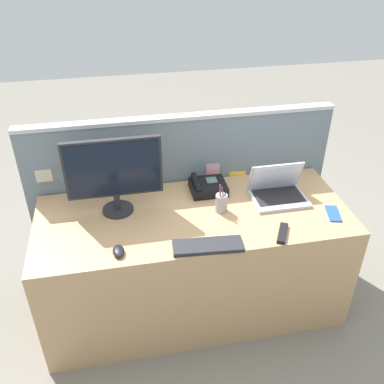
% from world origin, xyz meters
% --- Properties ---
extents(ground_plane, '(10.00, 10.00, 0.00)m').
position_xyz_m(ground_plane, '(0.00, 0.00, 0.00)').
color(ground_plane, slate).
extents(desk, '(1.82, 0.74, 0.74)m').
position_xyz_m(desk, '(0.00, 0.00, 0.37)').
color(desk, tan).
rests_on(desk, ground_plane).
extents(cubicle_divider, '(1.98, 0.08, 1.18)m').
position_xyz_m(cubicle_divider, '(-0.00, 0.41, 0.60)').
color(cubicle_divider, slate).
rests_on(cubicle_divider, ground_plane).
extents(desktop_monitor, '(0.54, 0.18, 0.46)m').
position_xyz_m(desktop_monitor, '(-0.43, 0.13, 1.00)').
color(desktop_monitor, '#232328').
rests_on(desktop_monitor, desk).
extents(laptop, '(0.33, 0.26, 0.21)m').
position_xyz_m(laptop, '(0.54, 0.08, 0.79)').
color(laptop, '#B2B5BC').
rests_on(laptop, desk).
extents(desk_phone, '(0.22, 0.19, 0.10)m').
position_xyz_m(desk_phone, '(0.13, 0.22, 0.78)').
color(desk_phone, black).
rests_on(desk_phone, desk).
extents(keyboard_main, '(0.38, 0.15, 0.02)m').
position_xyz_m(keyboard_main, '(0.01, -0.31, 0.75)').
color(keyboard_main, '#232328').
rests_on(keyboard_main, desk).
extents(computer_mouse_right_hand, '(0.07, 0.10, 0.03)m').
position_xyz_m(computer_mouse_right_hand, '(-0.45, -0.27, 0.76)').
color(computer_mouse_right_hand, black).
rests_on(computer_mouse_right_hand, desk).
extents(pen_cup, '(0.07, 0.07, 0.19)m').
position_xyz_m(pen_cup, '(0.16, -0.00, 0.80)').
color(pen_cup, '#99999E').
rests_on(pen_cup, desk).
extents(cell_phone_blue_case, '(0.10, 0.17, 0.01)m').
position_xyz_m(cell_phone_blue_case, '(0.80, -0.16, 0.75)').
color(cell_phone_blue_case, blue).
rests_on(cell_phone_blue_case, desk).
extents(tv_remote, '(0.12, 0.17, 0.02)m').
position_xyz_m(tv_remote, '(0.44, -0.28, 0.75)').
color(tv_remote, black).
rests_on(tv_remote, desk).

